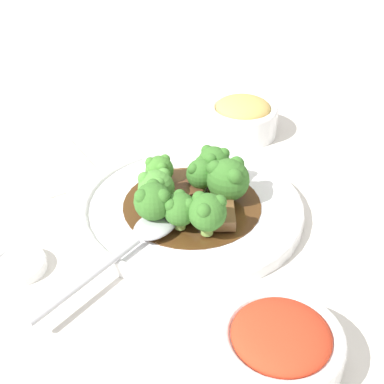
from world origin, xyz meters
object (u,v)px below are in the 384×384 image
main_plate (192,207)px  side_bowl_kimchi (280,345)px  beef_strip_3 (179,178)px  serving_spoon (145,233)px  broccoli_floret_3 (156,187)px  broccoli_floret_4 (201,173)px  broccoli_floret_6 (160,169)px  broccoli_floret_5 (207,212)px  broccoli_floret_1 (153,201)px  beef_strip_1 (181,192)px  side_bowl_appetizer (243,116)px  broccoli_floret_2 (214,162)px  beef_strip_2 (223,211)px  broccoli_floret_7 (180,209)px  broccoli_floret_0 (228,179)px  sauce_dish (19,265)px  beef_strip_0 (177,210)px

main_plate → side_bowl_kimchi: side_bowl_kimchi is taller
main_plate → beef_strip_3: bearing=178.2°
beef_strip_3 → serving_spoon: bearing=-37.9°
broccoli_floret_3 → broccoli_floret_4: (-0.01, 0.06, -0.00)m
broccoli_floret_6 → broccoli_floret_5: bearing=10.6°
broccoli_floret_3 → side_bowl_kimchi: bearing=7.7°
broccoli_floret_1 → broccoli_floret_4: 0.09m
beef_strip_1 → side_bowl_appetizer: side_bowl_appetizer is taller
beef_strip_3 → broccoli_floret_2: broccoli_floret_2 is taller
beef_strip_2 → broccoli_floret_7: 0.06m
main_plate → broccoli_floret_0: size_ratio=5.17×
beef_strip_2 → beef_strip_3: (-0.09, -0.02, -0.00)m
beef_strip_3 → side_bowl_appetizer: size_ratio=0.66×
broccoli_floret_2 → sauce_dish: bearing=-77.0°
beef_strip_0 → beef_strip_2: (0.02, 0.05, 0.00)m
broccoli_floret_3 → serving_spoon: bearing=-29.4°
beef_strip_1 → serving_spoon: bearing=-46.1°
broccoli_floret_4 → broccoli_floret_5: broccoli_floret_5 is taller
broccoli_floret_6 → serving_spoon: size_ratio=0.23×
beef_strip_1 → beef_strip_2: (0.06, 0.03, 0.00)m
beef_strip_0 → serving_spoon: (0.03, -0.05, 0.00)m
beef_strip_3 → broccoli_floret_2: (0.02, 0.04, 0.03)m
beef_strip_0 → broccoli_floret_6: bearing=-178.7°
beef_strip_2 → sauce_dish: bearing=-92.7°
sauce_dish → side_bowl_appetizer: bearing=118.6°
broccoli_floret_0 → side_bowl_kimchi: size_ratio=0.47×
beef_strip_1 → broccoli_floret_4: broccoli_floret_4 is taller
main_plate → side_bowl_kimchi: bearing=-2.1°
broccoli_floret_1 → broccoli_floret_5: broccoli_floret_1 is taller
beef_strip_3 → side_bowl_kimchi: 0.30m
broccoli_floret_1 → broccoli_floret_5: 0.06m
main_plate → sauce_dish: bearing=-82.8°
broccoli_floret_3 → broccoli_floret_4: size_ratio=1.07×
broccoli_floret_0 → sauce_dish: broccoli_floret_0 is taller
broccoli_floret_0 → broccoli_floret_2: broccoli_floret_0 is taller
beef_strip_3 → side_bowl_appetizer: side_bowl_appetizer is taller
beef_strip_2 → broccoli_floret_5: size_ratio=1.35×
beef_strip_2 → serving_spoon: (0.01, -0.10, -0.00)m
beef_strip_0 → sauce_dish: 0.19m
beef_strip_1 → broccoli_floret_4: size_ratio=1.15×
beef_strip_1 → broccoli_floret_7: size_ratio=1.10×
side_bowl_kimchi → sauce_dish: bearing=-136.0°
main_plate → serving_spoon: bearing=-58.0°
beef_strip_3 → side_bowl_kimchi: (0.30, -0.01, 0.00)m
beef_strip_2 → broccoli_floret_2: 0.08m
main_plate → sauce_dish: 0.22m
broccoli_floret_1 → broccoli_floret_5: size_ratio=1.07×
broccoli_floret_0 → broccoli_floret_7: 0.08m
broccoli_floret_6 → side_bowl_appetizer: broccoli_floret_6 is taller
broccoli_floret_5 → side_bowl_appetizer: bearing=146.4°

